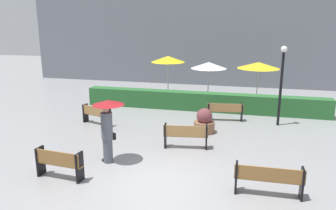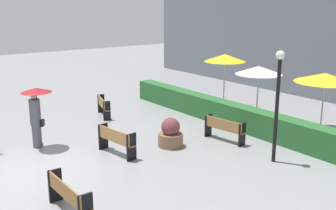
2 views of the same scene
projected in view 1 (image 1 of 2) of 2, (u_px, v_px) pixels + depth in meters
name	position (u px, v px, depth m)	size (l,w,h in m)	color
ground_plane	(154.00, 182.00, 10.06)	(60.00, 60.00, 0.00)	gray
bench_near_left	(59.00, 162.00, 10.14)	(1.56, 0.50, 0.92)	olive
bench_far_left	(96.00, 114.00, 15.42)	(1.55, 0.75, 0.86)	#9E7242
bench_back_row	(225.00, 110.00, 15.98)	(1.72, 0.58, 0.86)	#9E7242
bench_mid_center	(186.00, 134.00, 12.56)	(1.69, 0.60, 0.92)	#9E7242
bench_near_right	(269.00, 178.00, 9.14)	(1.86, 0.39, 0.88)	olive
pedestrian_with_umbrella	(108.00, 122.00, 11.12)	(1.05, 1.05, 2.16)	#4C515B
planter_pot	(204.00, 122.00, 14.35)	(0.90, 0.90, 1.06)	brown
lamp_post	(282.00, 77.00, 14.88)	(0.28, 0.28, 3.60)	black
patio_umbrella_yellow	(168.00, 59.00, 19.69)	(1.98, 1.98, 2.62)	silver
patio_umbrella_white	(209.00, 65.00, 18.84)	(2.00, 2.00, 2.37)	silver
patio_umbrella_yellow_far	(258.00, 65.00, 18.88)	(2.35, 2.35, 2.37)	silver
hedge_strip	(203.00, 102.00, 17.77)	(12.78, 0.70, 0.97)	#28602D
building_facade	(216.00, 7.00, 23.71)	(28.00, 1.20, 11.12)	slate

